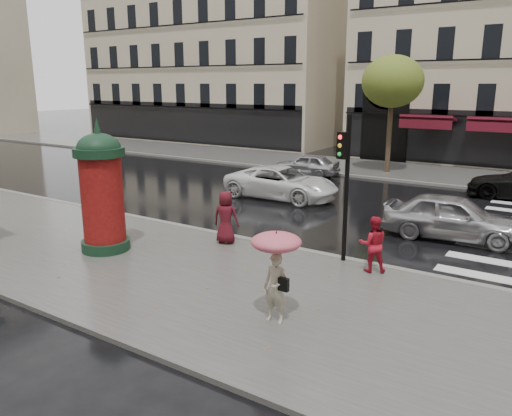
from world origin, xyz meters
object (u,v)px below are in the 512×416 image
Objects in this scene: woman_umbrella at (276,262)px; morris_column at (102,188)px; woman_red at (373,244)px; car_far_silver at (307,165)px; car_silver at (453,217)px; traffic_light at (345,174)px; car_white at (281,183)px; man_burgundy at (226,217)px.

morris_column reaches higher than woman_umbrella.
car_far_silver is (-8.51, 12.55, -0.27)m from woman_red.
woman_red reaches higher than car_far_silver.
car_silver reaches higher than car_far_silver.
car_white is (-5.78, 6.47, -1.92)m from traffic_light.
car_white is 6.01m from car_far_silver.
traffic_light reaches higher than man_burgundy.
car_white is (-6.13, 10.75, -0.74)m from woman_umbrella.
man_burgundy is 7.56m from car_silver.
car_white is at bearing 85.78° from morris_column.
car_white is at bearing 69.51° from car_silver.
man_burgundy is at bearing -25.86° from woman_red.
morris_column is (-7.50, -2.70, 1.15)m from woman_red.
man_burgundy is 4.17m from traffic_light.
traffic_light is 5.13m from car_silver.
traffic_light is at bearing 25.29° from car_far_silver.
woman_umbrella reaches higher than car_silver.
car_far_silver is at bearing 45.33° from car_silver.
car_silver is at bearing -106.14° from car_white.
car_silver is 8.17m from car_white.
traffic_light is (3.79, 0.46, 1.68)m from man_burgundy.
traffic_light is at bearing -138.90° from car_white.
traffic_light is at bearing 25.05° from morris_column.
woman_umbrella is at bearing -10.41° from morris_column.
woman_umbrella reaches higher than car_far_silver.
car_silver is (5.88, 4.75, -0.20)m from man_burgundy.
traffic_light is (-1.03, 0.32, 1.75)m from woman_red.
woman_red is at bearing 166.69° from man_burgundy.
car_silver is at bearing -130.52° from woman_red.
woman_umbrella is 12.39m from car_white.
woman_red is (0.68, 3.96, -0.57)m from woman_umbrella.
woman_umbrella is at bearing 122.35° from man_burgundy.
morris_column is at bearing 28.74° from man_burgundy.
traffic_light is at bearing 148.91° from car_silver.
morris_column is at bearing 175.11° from car_white.
car_far_silver is at bearing 115.39° from woman_umbrella.
car_white is 1.42× the size of car_far_silver.
car_far_silver is (-7.84, 16.51, -0.84)m from woman_umbrella.
car_white is (-6.80, 6.79, -0.17)m from woman_red.
man_burgundy is 0.37× the size of car_silver.
car_white is at bearing -72.41° from woman_red.
car_white is at bearing -88.87° from man_burgundy.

